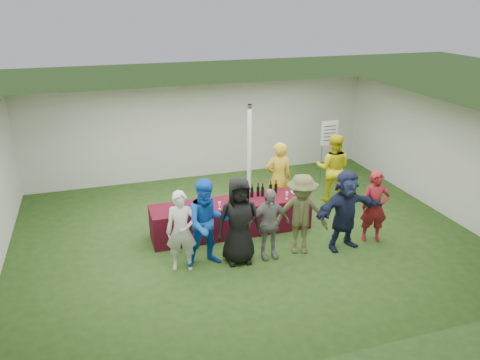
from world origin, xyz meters
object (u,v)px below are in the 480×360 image
object	(u,v)px
customer_2	(239,221)
customer_4	(301,214)
dump_bucket	(300,194)
staff_back	(333,168)
wine_list_sign	(329,138)
customer_5	(345,210)
customer_6	(375,207)
customer_1	(208,223)
customer_3	(269,224)
serving_table	(232,217)
customer_0	(181,231)
staff_pourer	(278,178)

from	to	relation	value
customer_2	customer_4	size ratio (longest dim) A/B	1.04
dump_bucket	staff_back	distance (m)	1.84
wine_list_sign	customer_5	size ratio (longest dim) A/B	1.03
dump_bucket	customer_6	distance (m)	1.66
wine_list_sign	customer_1	xyz separation A→B (m)	(-4.35, -3.34, -0.41)
customer_3	customer_6	distance (m)	2.43
serving_table	customer_6	distance (m)	3.13
customer_2	customer_5	bearing A→B (deg)	2.47
customer_4	serving_table	bearing A→B (deg)	150.24
staff_back	customer_2	world-z (taller)	staff_back
customer_1	customer_4	world-z (taller)	customer_1
customer_0	customer_4	size ratio (longest dim) A/B	0.94
serving_table	customer_4	world-z (taller)	customer_4
dump_bucket	customer_3	size ratio (longest dim) A/B	0.14
customer_6	customer_4	bearing A→B (deg)	-161.47
dump_bucket	staff_pourer	size ratio (longest dim) A/B	0.12
customer_0	customer_5	size ratio (longest dim) A/B	0.93
customer_3	customer_2	bearing A→B (deg)	178.09
staff_back	customer_3	world-z (taller)	staff_back
dump_bucket	customer_0	xyz separation A→B (m)	(-2.90, -0.94, -0.03)
wine_list_sign	customer_1	size ratio (longest dim) A/B	0.99
customer_2	customer_3	size ratio (longest dim) A/B	1.19
staff_pourer	wine_list_sign	bearing A→B (deg)	-139.84
staff_pourer	customer_4	distance (m)	1.96
staff_back	customer_6	distance (m)	2.21
customer_2	staff_back	bearing A→B (deg)	39.94
staff_back	customer_6	xyz separation A→B (m)	(-0.17, -2.20, -0.10)
serving_table	customer_3	bearing A→B (deg)	-72.30
staff_back	customer_1	world-z (taller)	customer_1
dump_bucket	customer_3	distance (m)	1.55
staff_back	customer_2	xyz separation A→B (m)	(-3.21, -2.15, -0.00)
wine_list_sign	customer_1	bearing A→B (deg)	-142.51
dump_bucket	staff_pourer	world-z (taller)	staff_pourer
customer_2	wine_list_sign	bearing A→B (deg)	48.52
customer_0	customer_2	distance (m)	1.14
customer_6	dump_bucket	bearing A→B (deg)	159.03
serving_table	customer_2	world-z (taller)	customer_2
dump_bucket	customer_0	bearing A→B (deg)	-162.10
wine_list_sign	customer_6	distance (m)	3.56
staff_back	customer_4	bearing A→B (deg)	81.64
customer_5	customer_0	bearing A→B (deg)	168.34
customer_4	customer_6	xyz separation A→B (m)	(1.73, -0.01, -0.07)
staff_pourer	customer_3	distance (m)	2.17
staff_back	customer_6	world-z (taller)	staff_back
staff_pourer	dump_bucket	bearing A→B (deg)	105.54
wine_list_sign	staff_pourer	size ratio (longest dim) A/B	0.99
dump_bucket	staff_back	world-z (taller)	staff_back
customer_3	dump_bucket	bearing A→B (deg)	42.87
customer_1	customer_5	xyz separation A→B (m)	(2.89, -0.22, -0.04)
staff_back	customer_0	distance (m)	4.82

